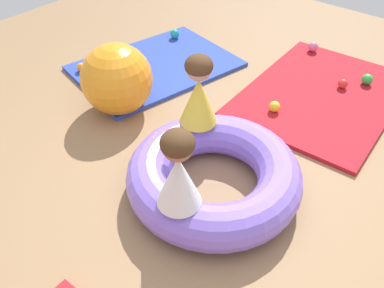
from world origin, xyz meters
The scene contains 13 objects.
ground_plane centered at (0.00, 0.00, 0.00)m, with size 8.00×8.00×0.00m, color #93704C.
gym_mat_far_right centered at (1.78, 0.00, 0.02)m, with size 1.76×1.28×0.04m, color #B21923.
gym_mat_near_left centered at (1.16, 1.61, 0.02)m, with size 1.61×1.15×0.04m, color #2D47B7.
inflatable_cushion centered at (0.15, 0.06, 0.16)m, with size 1.24×1.24×0.31m, color #8466E0.
child_in_yellow centered at (0.41, 0.42, 0.58)m, with size 0.31×0.31×0.55m.
child_in_white centered at (-0.29, 0.00, 0.57)m, with size 0.39×0.39×0.54m.
play_ball_orange centered at (0.58, 2.10, 0.09)m, with size 0.09×0.09×0.09m, color orange.
play_ball_green centered at (2.21, -0.26, 0.09)m, with size 0.11×0.11×0.11m, color green.
play_ball_yellow centered at (1.23, 0.20, 0.09)m, with size 0.10×0.10×0.10m, color yellow.
play_ball_pink centered at (2.50, 0.46, 0.09)m, with size 0.11×0.11×0.11m, color pink.
play_ball_teal centered at (1.76, 1.86, 0.09)m, with size 0.11×0.11×0.11m, color teal.
play_ball_red centered at (1.99, -0.11, 0.09)m, with size 0.09×0.09×0.09m, color red.
exercise_ball_large centered at (0.41, 1.34, 0.32)m, with size 0.63×0.63×0.63m, color orange.
Camera 1 is at (-1.48, -1.09, 2.16)m, focal length 37.30 mm.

